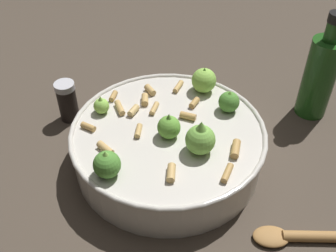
% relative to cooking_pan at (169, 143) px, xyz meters
% --- Properties ---
extents(ground_plane, '(2.40, 2.40, 0.00)m').
position_rel_cooking_pan_xyz_m(ground_plane, '(-0.00, -0.00, -0.04)').
color(ground_plane, '#42382D').
extents(cooking_pan, '(0.32, 0.32, 0.13)m').
position_rel_cooking_pan_xyz_m(cooking_pan, '(0.00, 0.00, 0.00)').
color(cooking_pan, beige).
rests_on(cooking_pan, ground).
extents(pepper_shaker, '(0.04, 0.04, 0.08)m').
position_rel_cooking_pan_xyz_m(pepper_shaker, '(-0.17, 0.13, -0.00)').
color(pepper_shaker, black).
rests_on(pepper_shaker, ground).
extents(olive_oil_bottle, '(0.06, 0.06, 0.21)m').
position_rel_cooking_pan_xyz_m(olive_oil_bottle, '(0.29, 0.10, 0.04)').
color(olive_oil_bottle, '#1E4C19').
rests_on(olive_oil_bottle, ground).
extents(wooden_spoon, '(0.23, 0.06, 0.02)m').
position_rel_cooking_pan_xyz_m(wooden_spoon, '(0.20, -0.18, -0.03)').
color(wooden_spoon, '#9E703D').
rests_on(wooden_spoon, ground).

